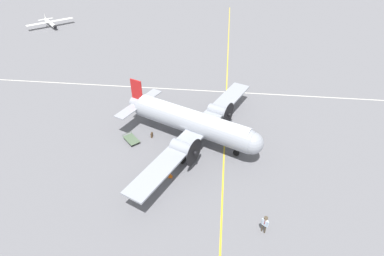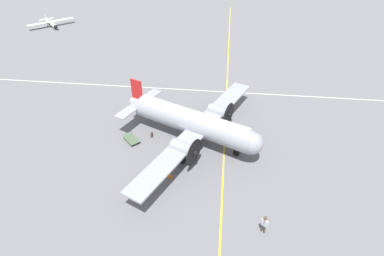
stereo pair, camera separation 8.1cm
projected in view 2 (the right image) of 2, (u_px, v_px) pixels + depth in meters
name	position (u px, v px, depth m)	size (l,w,h in m)	color
ground_plane	(192.00, 139.00, 34.53)	(300.00, 300.00, 0.00)	slate
apron_line_eastwest	(225.00, 142.00, 34.18)	(120.00, 0.16, 0.01)	gold
apron_line_northsouth	(201.00, 91.00, 43.98)	(0.16, 120.00, 0.01)	silver
airliner_main	(195.00, 123.00, 32.91)	(22.28, 16.54, 5.63)	#9399A3
crew_foreground	(265.00, 223.00, 23.86)	(0.43, 0.53, 1.83)	#473D2D
suitcase_near_door	(152.00, 135.00, 34.73)	(0.41, 0.19, 0.62)	#47331E
baggage_cart	(131.00, 139.00, 34.10)	(2.31, 2.28, 0.56)	#4C6047
light_aircraft_distant	(51.00, 23.00, 68.13)	(7.98, 8.09, 1.98)	white
traffic_cone	(170.00, 175.00, 29.48)	(0.40, 0.40, 0.53)	orange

